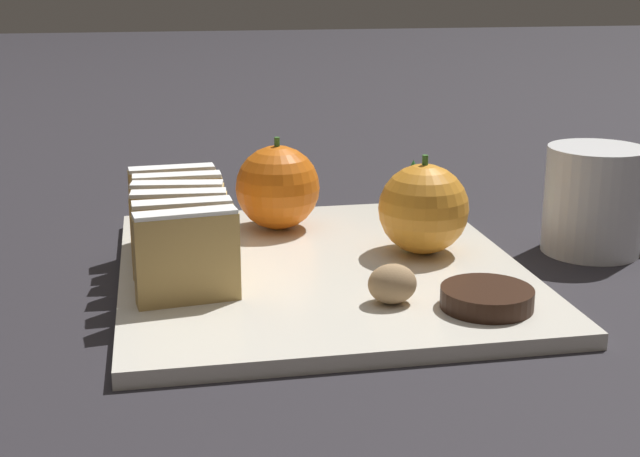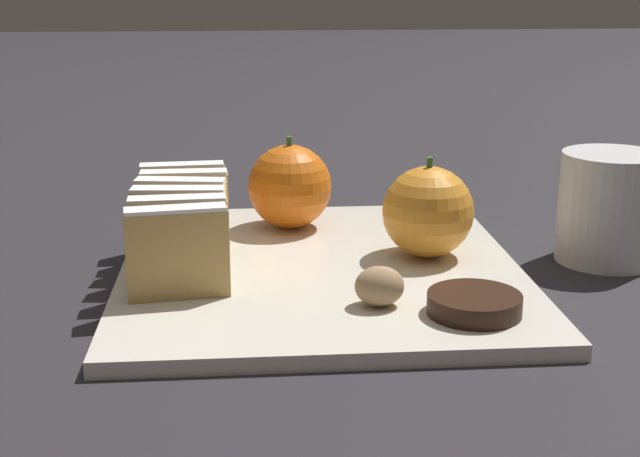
# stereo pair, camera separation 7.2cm
# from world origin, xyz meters

# --- Properties ---
(ground_plane) EXTENTS (6.00, 6.00, 0.00)m
(ground_plane) POSITION_xyz_m (0.00, 0.00, 0.00)
(ground_plane) COLOR #28262B
(serving_platter) EXTENTS (0.32, 0.36, 0.01)m
(serving_platter) POSITION_xyz_m (0.00, 0.00, 0.01)
(serving_platter) COLOR silver
(serving_platter) RESTS_ON ground_plane
(stollen_slice_front) EXTENTS (0.08, 0.03, 0.07)m
(stollen_slice_front) POSITION_xyz_m (-0.11, -0.07, 0.05)
(stollen_slice_front) COLOR tan
(stollen_slice_front) RESTS_ON serving_platter
(stollen_slice_second) EXTENTS (0.08, 0.02, 0.07)m
(stollen_slice_second) POSITION_xyz_m (-0.11, -0.04, 0.05)
(stollen_slice_second) COLOR tan
(stollen_slice_second) RESTS_ON serving_platter
(stollen_slice_third) EXTENTS (0.08, 0.02, 0.07)m
(stollen_slice_third) POSITION_xyz_m (-0.11, -0.01, 0.05)
(stollen_slice_third) COLOR tan
(stollen_slice_third) RESTS_ON serving_platter
(stollen_slice_fourth) EXTENTS (0.08, 0.03, 0.07)m
(stollen_slice_fourth) POSITION_xyz_m (-0.11, 0.02, 0.05)
(stollen_slice_fourth) COLOR tan
(stollen_slice_fourth) RESTS_ON serving_platter
(stollen_slice_fifth) EXTENTS (0.07, 0.02, 0.07)m
(stollen_slice_fifth) POSITION_xyz_m (-0.11, 0.05, 0.05)
(stollen_slice_fifth) COLOR tan
(stollen_slice_fifth) RESTS_ON serving_platter
(stollen_slice_sixth) EXTENTS (0.08, 0.02, 0.07)m
(stollen_slice_sixth) POSITION_xyz_m (-0.11, 0.08, 0.05)
(stollen_slice_sixth) COLOR tan
(stollen_slice_sixth) RESTS_ON serving_platter
(orange_near) EXTENTS (0.08, 0.08, 0.09)m
(orange_near) POSITION_xyz_m (-0.02, 0.11, 0.05)
(orange_near) COLOR orange
(orange_near) RESTS_ON serving_platter
(orange_far) EXTENTS (0.08, 0.08, 0.08)m
(orange_far) POSITION_xyz_m (0.09, 0.01, 0.05)
(orange_far) COLOR orange
(orange_far) RESTS_ON serving_platter
(walnut) EXTENTS (0.04, 0.03, 0.03)m
(walnut) POSITION_xyz_m (0.03, -0.10, 0.03)
(walnut) COLOR tan
(walnut) RESTS_ON serving_platter
(chocolate_cookie) EXTENTS (0.07, 0.07, 0.01)m
(chocolate_cookie) POSITION_xyz_m (0.10, -0.12, 0.02)
(chocolate_cookie) COLOR black
(chocolate_cookie) RESTS_ON serving_platter
(evergreen_sprig) EXTENTS (0.05, 0.05, 0.05)m
(evergreen_sprig) POSITION_xyz_m (0.12, 0.14, 0.04)
(evergreen_sprig) COLOR #2D7538
(evergreen_sprig) RESTS_ON serving_platter
(coffee_mug) EXTENTS (0.12, 0.09, 0.10)m
(coffee_mug) POSITION_xyz_m (0.25, 0.02, 0.05)
(coffee_mug) COLOR white
(coffee_mug) RESTS_ON ground_plane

